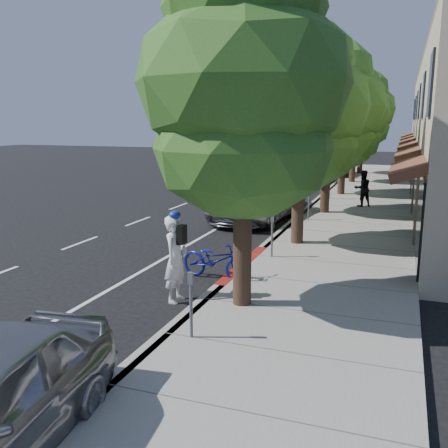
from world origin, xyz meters
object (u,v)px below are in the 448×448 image
at_px(silver_suv, 257,201).
at_px(dark_suv_far, 339,166).
at_px(street_tree_4, 355,111).
at_px(white_pickup, 303,171).
at_px(pedestrian, 362,188).
at_px(street_tree_2, 328,109).
at_px(cyclist, 176,259).
at_px(street_tree_0, 244,88).
at_px(dark_sedan, 262,193).
at_px(street_tree_1, 301,109).
at_px(street_tree_5, 363,111).
at_px(street_tree_3, 344,114).
at_px(bicycle, 216,260).

distance_m(silver_suv, dark_suv_far, 18.26).
height_order(street_tree_4, white_pickup, street_tree_4).
height_order(dark_suv_far, pedestrian, pedestrian).
relative_size(street_tree_2, street_tree_4, 1.00).
bearing_deg(cyclist, street_tree_0, -89.52).
distance_m(silver_suv, dark_sedan, 2.85).
bearing_deg(street_tree_4, street_tree_1, -90.00).
distance_m(street_tree_0, street_tree_2, 12.00).
distance_m(street_tree_1, pedestrian, 8.96).
xyz_separation_m(street_tree_1, street_tree_5, (0.00, 24.00, 0.39)).
relative_size(street_tree_1, cyclist, 3.59).
relative_size(street_tree_5, dark_sedan, 1.74).
bearing_deg(street_tree_4, street_tree_3, -90.00).
height_order(street_tree_0, dark_sedan, street_tree_0).
height_order(street_tree_2, silver_suv, street_tree_2).
relative_size(street_tree_0, street_tree_3, 1.04).
height_order(street_tree_3, street_tree_5, street_tree_5).
xyz_separation_m(street_tree_3, bicycle, (-1.30, -16.21, -3.91)).
bearing_deg(street_tree_3, white_pickup, 121.80).
height_order(street_tree_5, white_pickup, street_tree_5).
bearing_deg(cyclist, street_tree_1, -14.08).
bearing_deg(white_pickup, street_tree_5, 73.63).
distance_m(dark_suv_far, pedestrian, 14.37).
height_order(street_tree_2, dark_suv_far, street_tree_2).
bearing_deg(street_tree_5, pedestrian, -84.86).
height_order(bicycle, dark_sedan, dark_sedan).
relative_size(dark_sedan, pedestrian, 2.67).
bearing_deg(street_tree_4, silver_suv, -100.23).
bearing_deg(silver_suv, bicycle, -75.07).
height_order(street_tree_0, street_tree_2, street_tree_0).
relative_size(street_tree_2, silver_suv, 1.29).
xyz_separation_m(street_tree_0, street_tree_1, (0.00, 6.00, -0.29)).
xyz_separation_m(dark_sedan, pedestrian, (4.53, 1.34, 0.25)).
bearing_deg(street_tree_0, street_tree_4, 90.00).
height_order(street_tree_3, white_pickup, street_tree_3).
xyz_separation_m(street_tree_2, silver_suv, (-2.53, -2.00, -3.78)).
distance_m(street_tree_3, cyclist, 18.38).
bearing_deg(street_tree_0, bicycle, 125.97).
distance_m(street_tree_4, silver_suv, 14.76).
bearing_deg(dark_suv_far, street_tree_2, -87.46).
bearing_deg(dark_suv_far, street_tree_5, 49.40).
bearing_deg(cyclist, dark_sedan, 7.58).
xyz_separation_m(street_tree_1, bicycle, (-1.30, -4.21, -3.94)).
distance_m(street_tree_5, white_pickup, 8.64).
xyz_separation_m(cyclist, dark_sedan, (-1.50, 12.78, -0.26)).
distance_m(white_pickup, pedestrian, 9.96).
bearing_deg(white_pickup, bicycle, -77.63).
relative_size(cyclist, silver_suv, 0.34).
xyz_separation_m(street_tree_0, dark_suv_far, (-1.40, 28.22, -3.94)).
bearing_deg(dark_sedan, street_tree_4, 80.99).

